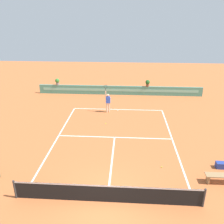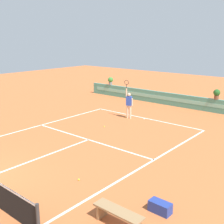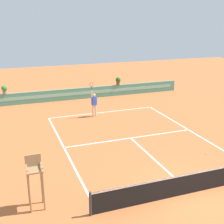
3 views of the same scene
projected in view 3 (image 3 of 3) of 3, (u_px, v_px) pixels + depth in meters
ground_plane at (133, 141)px, 18.16m from camera, size 60.00×60.00×0.00m
court_lines at (129, 136)px, 18.80m from camera, size 8.32×11.94×0.01m
net at (192, 182)px, 12.63m from camera, size 8.92×0.10×1.00m
back_wall_barrier at (87, 93)px, 27.30m from camera, size 18.00×0.21×1.00m
umpire_chair at (35, 176)px, 11.48m from camera, size 0.60×0.60×2.14m
tennis_player at (94, 103)px, 22.17m from camera, size 0.61×0.30×2.58m
tennis_ball_near_baseline at (106, 127)px, 20.22m from camera, size 0.07×0.07×0.07m
tennis_ball_mid_court at (206, 154)px, 16.35m from camera, size 0.07×0.07×0.07m
tennis_ball_by_sideline at (91, 116)px, 22.40m from camera, size 0.07×0.07×0.07m
potted_plant_far_left at (4, 89)px, 24.76m from camera, size 0.48×0.48×0.72m
potted_plant_right at (118, 81)px, 28.02m from camera, size 0.48×0.48×0.72m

